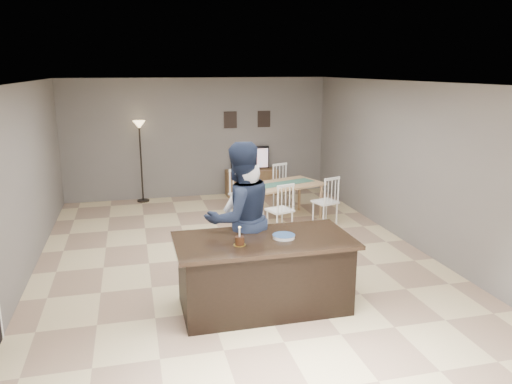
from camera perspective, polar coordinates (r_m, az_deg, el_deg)
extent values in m
plane|color=beige|center=(8.01, -2.49, -7.28)|extent=(8.00, 8.00, 0.00)
plane|color=slate|center=(11.52, -6.63, 6.14)|extent=(6.00, 0.00, 6.00)
plane|color=slate|center=(3.95, 9.33, -9.32)|extent=(6.00, 0.00, 6.00)
plane|color=slate|center=(7.63, -25.25, 0.89)|extent=(0.00, 8.00, 8.00)
plane|color=slate|center=(8.72, 17.12, 3.10)|extent=(0.00, 8.00, 8.00)
plane|color=white|center=(7.47, -2.72, 12.41)|extent=(8.00, 8.00, 0.00)
cube|color=black|center=(6.23, 0.88, -9.46)|extent=(2.00, 1.00, 0.85)
cube|color=black|center=(6.06, 0.90, -5.55)|extent=(2.15, 1.10, 0.05)
cube|color=brown|center=(11.70, -0.51, 1.12)|extent=(1.20, 0.40, 0.60)
imported|color=black|center=(11.66, -0.59, 3.90)|extent=(0.91, 0.12, 0.53)
plane|color=orange|center=(11.58, -0.50, 3.86)|extent=(0.78, 0.00, 0.78)
cube|color=black|center=(11.57, -2.95, 8.24)|extent=(0.30, 0.02, 0.38)
cube|color=black|center=(11.75, 0.92, 8.34)|extent=(0.30, 0.02, 0.38)
imported|color=silver|center=(6.55, -1.14, -4.07)|extent=(0.72, 0.57, 1.75)
imported|color=#1A2239|center=(6.49, -1.87, -3.03)|extent=(1.16, 1.01, 2.01)
cylinder|color=gold|center=(5.84, -1.88, -6.06)|extent=(0.15, 0.15, 0.00)
cylinder|color=#331C0D|center=(5.82, -1.89, -5.58)|extent=(0.11, 0.11, 0.10)
cylinder|color=white|center=(5.79, -1.89, -4.62)|extent=(0.02, 0.02, 0.11)
sphere|color=#FFBF4C|center=(5.77, -1.90, -4.03)|extent=(0.02, 0.02, 0.02)
cylinder|color=white|center=(6.08, 3.19, -5.22)|extent=(0.27, 0.27, 0.01)
cylinder|color=white|center=(6.07, 3.19, -5.10)|extent=(0.27, 0.27, 0.01)
cylinder|color=white|center=(6.07, 3.19, -4.99)|extent=(0.27, 0.27, 0.01)
cylinder|color=#2F5591|center=(6.06, 3.19, -4.91)|extent=(0.27, 0.27, 0.00)
cube|color=tan|center=(9.70, 3.03, 0.84)|extent=(1.73, 1.30, 0.04)
cylinder|color=tan|center=(9.13, 0.74, -2.32)|extent=(0.06, 0.06, 0.68)
cylinder|color=tan|center=(10.46, 4.96, -0.25)|extent=(0.06, 0.06, 0.68)
cube|color=#3D6E59|center=(9.69, 3.03, 0.97)|extent=(1.38, 0.74, 0.01)
cube|color=white|center=(8.94, 2.73, -2.08)|extent=(0.50, 0.49, 0.04)
cylinder|color=white|center=(8.80, 2.42, -3.88)|extent=(0.03, 0.03, 0.41)
cylinder|color=white|center=(9.21, 3.00, -3.05)|extent=(0.03, 0.03, 0.41)
cube|color=white|center=(8.68, 3.42, 0.70)|extent=(0.36, 0.14, 0.05)
cube|color=white|center=(9.57, 7.92, -1.13)|extent=(0.50, 0.49, 0.04)
cylinder|color=white|center=(9.41, 7.71, -2.80)|extent=(0.03, 0.03, 0.41)
cylinder|color=white|center=(9.84, 8.03, -2.07)|extent=(0.03, 0.03, 0.41)
cube|color=white|center=(9.33, 8.70, 1.49)|extent=(0.36, 0.14, 0.05)
cube|color=white|center=(10.03, -1.68, -0.29)|extent=(0.50, 0.49, 0.04)
cylinder|color=white|center=(10.30, -1.33, -1.21)|extent=(0.03, 0.03, 0.41)
cylinder|color=white|center=(9.88, -2.03, -1.87)|extent=(0.03, 0.03, 0.41)
cube|color=white|center=(10.07, -2.20, 2.56)|extent=(0.36, 0.14, 0.05)
cube|color=white|center=(10.59, 3.24, 0.46)|extent=(0.50, 0.49, 0.04)
cylinder|color=white|center=(10.86, 3.45, -0.43)|extent=(0.03, 0.03, 0.41)
cylinder|color=white|center=(10.43, 2.98, -1.02)|extent=(0.03, 0.03, 0.41)
cube|color=white|center=(10.63, 2.73, 3.16)|extent=(0.36, 0.14, 0.05)
cylinder|color=black|center=(11.48, -12.75, -0.95)|extent=(0.27, 0.27, 0.03)
cylinder|color=black|center=(11.30, -12.98, 3.13)|extent=(0.03, 0.03, 1.66)
cone|color=#EDC582|center=(11.17, -13.22, 7.50)|extent=(0.27, 0.27, 0.17)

